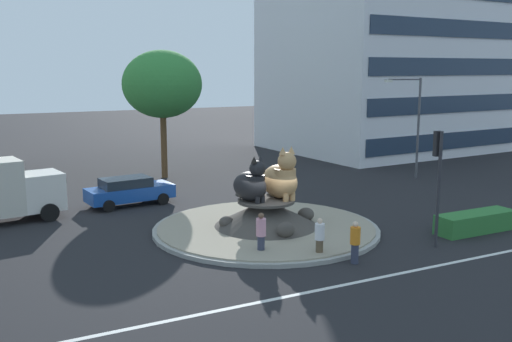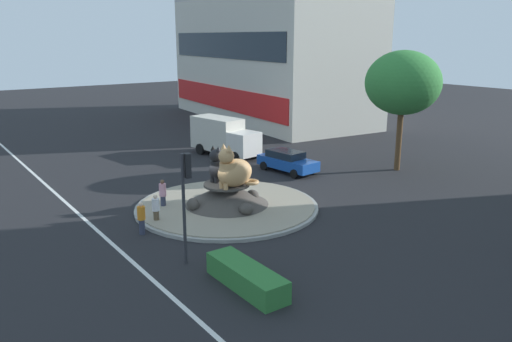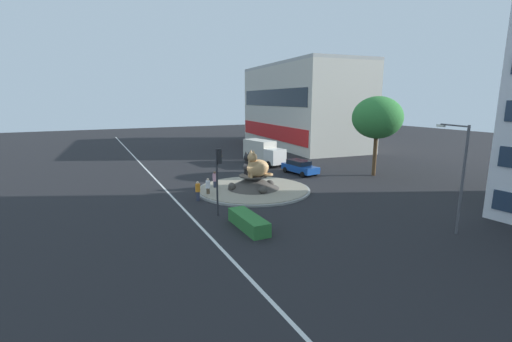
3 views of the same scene
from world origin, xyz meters
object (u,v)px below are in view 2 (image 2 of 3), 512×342
at_px(traffic_light_mast, 186,188).
at_px(pedestrian_orange_shirt, 141,218).
at_px(cat_statue_black, 221,167).
at_px(pedestrian_pink_shirt, 163,194).
at_px(shophouse_block, 268,57).
at_px(cat_statue_calico, 233,171).
at_px(delivery_box_truck, 223,136).
at_px(broadleaf_tree_behind_island, 403,83).
at_px(sedan_on_far_lane, 287,161).
at_px(pedestrian_white_shirt, 156,209).

xyz_separation_m(traffic_light_mast, pedestrian_orange_shirt, (-4.34, -0.27, -2.55)).
distance_m(cat_statue_black, pedestrian_pink_shirt, 3.63).
bearing_deg(pedestrian_orange_shirt, shophouse_block, 55.23).
distance_m(cat_statue_calico, shophouse_block, 34.50).
relative_size(pedestrian_pink_shirt, delivery_box_truck, 0.26).
distance_m(broadleaf_tree_behind_island, delivery_box_truck, 14.71).
relative_size(cat_statue_calico, sedan_on_far_lane, 0.54).
bearing_deg(delivery_box_truck, pedestrian_white_shirt, -53.96).
distance_m(pedestrian_orange_shirt, sedan_on_far_lane, 14.51).
distance_m(cat_statue_calico, pedestrian_pink_shirt, 4.30).
bearing_deg(pedestrian_white_shirt, shophouse_block, 111.12).
distance_m(traffic_light_mast, broadleaf_tree_behind_island, 21.12).
xyz_separation_m(traffic_light_mast, sedan_on_far_lane, (-9.58, 13.27, -2.61)).
height_order(pedestrian_pink_shirt, pedestrian_orange_shirt, pedestrian_pink_shirt).
bearing_deg(traffic_light_mast, cat_statue_black, 58.66).
relative_size(shophouse_block, pedestrian_pink_shirt, 16.17).
relative_size(pedestrian_white_shirt, sedan_on_far_lane, 0.34).
bearing_deg(sedan_on_far_lane, broadleaf_tree_behind_island, 51.88).
bearing_deg(pedestrian_white_shirt, broadleaf_tree_behind_island, 67.42).
xyz_separation_m(cat_statue_calico, broadleaf_tree_behind_island, (-0.78, 14.94, 3.99)).
distance_m(broadleaf_tree_behind_island, pedestrian_orange_shirt, 21.25).
height_order(broadleaf_tree_behind_island, delivery_box_truck, broadleaf_tree_behind_island).
distance_m(broadleaf_tree_behind_island, sedan_on_far_lane, 9.90).
xyz_separation_m(traffic_light_mast, broadleaf_tree_behind_island, (-5.26, 20.24, 2.95)).
bearing_deg(pedestrian_white_shirt, cat_statue_calico, 57.93).
height_order(traffic_light_mast, broadleaf_tree_behind_island, broadleaf_tree_behind_island).
relative_size(shophouse_block, sedan_on_far_lane, 5.92).
relative_size(cat_statue_calico, delivery_box_truck, 0.39).
bearing_deg(cat_statue_black, traffic_light_mast, 31.13).
height_order(traffic_light_mast, sedan_on_far_lane, traffic_light_mast).
bearing_deg(pedestrian_pink_shirt, sedan_on_far_lane, -93.85).
xyz_separation_m(cat_statue_calico, pedestrian_orange_shirt, (0.14, -5.56, -1.51)).
height_order(cat_statue_black, delivery_box_truck, cat_statue_black).
relative_size(shophouse_block, broadleaf_tree_behind_island, 3.31).
xyz_separation_m(traffic_light_mast, shophouse_block, (-30.60, 27.31, 3.77)).
bearing_deg(traffic_light_mast, pedestrian_white_shirt, 90.90).
bearing_deg(pedestrian_white_shirt, pedestrian_orange_shirt, -76.51).
relative_size(cat_statue_black, sedan_on_far_lane, 0.47).
height_order(traffic_light_mast, shophouse_block, shophouse_block).
bearing_deg(cat_statue_black, pedestrian_white_shirt, -6.98).
bearing_deg(traffic_light_mast, cat_statue_calico, 51.02).
bearing_deg(sedan_on_far_lane, pedestrian_white_shirt, -76.85).
distance_m(shophouse_block, pedestrian_pink_shirt, 34.92).
bearing_deg(pedestrian_white_shirt, delivery_box_truck, 112.55).
bearing_deg(cat_statue_calico, shophouse_block, -134.72).
relative_size(cat_statue_black, cat_statue_calico, 0.87).
bearing_deg(cat_statue_calico, cat_statue_black, -98.71).
bearing_deg(pedestrian_pink_shirt, pedestrian_white_shirt, 129.22).
relative_size(broadleaf_tree_behind_island, pedestrian_white_shirt, 5.32).
bearing_deg(cat_statue_black, broadleaf_tree_behind_island, 160.48).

